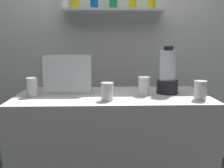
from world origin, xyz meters
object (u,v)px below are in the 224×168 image
(carrot_display_bin, at_px, (70,80))
(juice_cup_pomegranate_middle, at_px, (144,87))
(juice_cup_beet_far_left, at_px, (32,88))
(juice_cup_beet_left, at_px, (107,92))
(blender_pitcher, at_px, (168,74))
(juice_cup_carrot_right, at_px, (200,91))

(carrot_display_bin, distance_m, juice_cup_pomegranate_middle, 0.58)
(juice_cup_beet_far_left, bearing_deg, juice_cup_beet_left, -13.90)
(blender_pitcher, relative_size, juice_cup_beet_far_left, 2.62)
(juice_cup_beet_left, height_order, juice_cup_carrot_right, juice_cup_carrot_right)
(blender_pitcher, distance_m, juice_cup_pomegranate_middle, 0.22)
(juice_cup_pomegranate_middle, bearing_deg, juice_cup_beet_far_left, -179.05)
(carrot_display_bin, relative_size, juice_cup_carrot_right, 2.70)
(juice_cup_beet_left, relative_size, juice_cup_carrot_right, 0.92)
(juice_cup_beet_far_left, bearing_deg, carrot_display_bin, 35.32)
(juice_cup_beet_far_left, height_order, juice_cup_carrot_right, juice_cup_beet_far_left)
(juice_cup_carrot_right, bearing_deg, juice_cup_pomegranate_middle, 156.71)
(carrot_display_bin, bearing_deg, juice_cup_beet_far_left, -144.68)
(carrot_display_bin, relative_size, juice_cup_beet_far_left, 2.58)
(juice_cup_pomegranate_middle, bearing_deg, juice_cup_beet_left, -151.47)
(juice_cup_beet_left, relative_size, juice_cup_pomegranate_middle, 0.88)
(juice_cup_beet_left, distance_m, juice_cup_carrot_right, 0.62)
(blender_pitcher, relative_size, juice_cup_beet_left, 2.97)
(juice_cup_beet_far_left, xyz_separation_m, juice_cup_beet_left, (0.53, -0.13, -0.01))
(carrot_display_bin, distance_m, juice_cup_beet_left, 0.42)
(juice_cup_beet_left, bearing_deg, carrot_display_bin, 133.16)
(carrot_display_bin, height_order, juice_cup_beet_left, carrot_display_bin)
(juice_cup_pomegranate_middle, bearing_deg, carrot_display_bin, 163.80)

